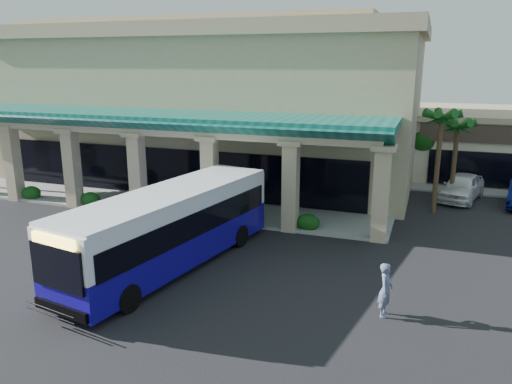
% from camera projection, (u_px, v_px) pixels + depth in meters
% --- Properties ---
extents(ground, '(110.00, 110.00, 0.00)m').
position_uv_depth(ground, '(224.00, 264.00, 21.68)').
color(ground, black).
extents(main_building, '(30.80, 14.80, 11.35)m').
position_uv_depth(main_building, '(208.00, 101.00, 37.42)').
color(main_building, tan).
rests_on(main_building, ground).
extents(arcade, '(30.00, 6.20, 5.70)m').
position_uv_depth(arcade, '(145.00, 160.00, 29.74)').
color(arcade, '#0E544C').
rests_on(arcade, ground).
extents(palm_0, '(2.40, 2.40, 6.60)m').
position_uv_depth(palm_0, '(438.00, 157.00, 28.13)').
color(palm_0, '#134915').
rests_on(palm_0, ground).
extents(palm_1, '(2.40, 2.40, 5.80)m').
position_uv_depth(palm_1, '(455.00, 156.00, 30.65)').
color(palm_1, '#134915').
rests_on(palm_1, ground).
extents(broadleaf_tree, '(2.60, 2.60, 4.81)m').
position_uv_depth(broadleaf_tree, '(422.00, 149.00, 35.98)').
color(broadleaf_tree, '#0D3D0E').
rests_on(broadleaf_tree, ground).
extents(transit_bus, '(4.92, 12.28, 3.35)m').
position_uv_depth(transit_bus, '(171.00, 229.00, 20.98)').
color(transit_bus, '#140987').
rests_on(transit_bus, ground).
extents(pedestrian, '(0.52, 0.74, 1.92)m').
position_uv_depth(pedestrian, '(386.00, 290.00, 17.02)').
color(pedestrian, slate).
rests_on(pedestrian, ground).
extents(car_silver, '(3.27, 5.30, 1.69)m').
position_uv_depth(car_silver, '(462.00, 187.00, 31.53)').
color(car_silver, white).
rests_on(car_silver, ground).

